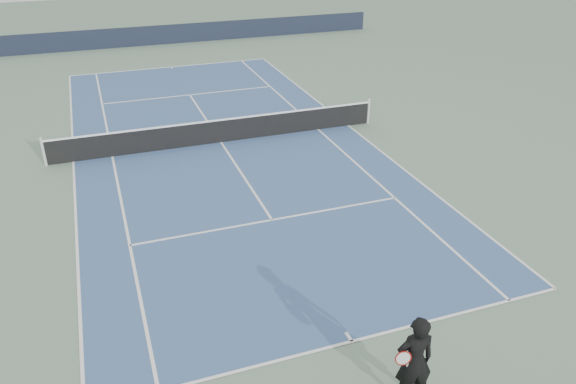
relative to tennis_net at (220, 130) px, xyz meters
name	(u,v)px	position (x,y,z in m)	size (l,w,h in m)	color
ground	(221,142)	(0.00, 0.00, -0.50)	(80.00, 80.00, 0.00)	slate
court_surface	(221,142)	(0.00, 0.00, -0.50)	(10.97, 23.77, 0.01)	#375583
tennis_net	(220,130)	(0.00, 0.00, 0.00)	(12.90, 0.10, 1.07)	silver
windscreen_far	(156,35)	(0.00, 17.88, 0.10)	(30.00, 0.25, 1.20)	black
tennis_player	(414,361)	(0.35, -13.67, 0.48)	(0.86, 0.64, 1.97)	black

